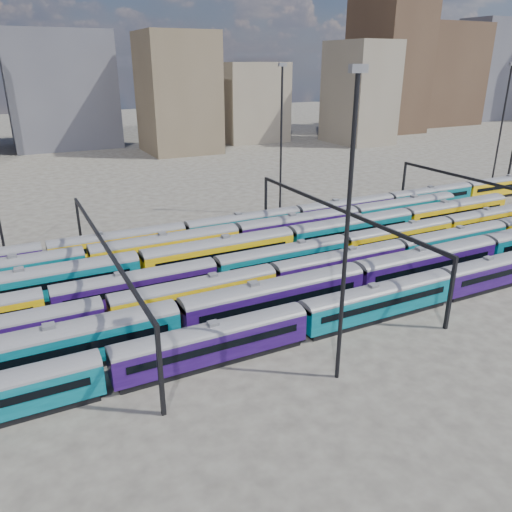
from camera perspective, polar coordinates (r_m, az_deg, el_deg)
name	(u,v)px	position (r m, az deg, el deg)	size (l,w,h in m)	color
ground	(269,276)	(64.11, 1.50, -2.35)	(500.00, 500.00, 0.00)	#3C3933
rake_0	(302,317)	(49.40, 5.25, -6.93)	(112.85, 2.75, 4.62)	black
rake_1	(356,276)	(58.43, 11.41, -2.29)	(127.35, 3.11, 5.23)	black
rake_2	(195,292)	(54.60, -6.96, -4.09)	(133.06, 2.78, 4.67)	black
rake_3	(137,284)	(57.76, -13.46, -3.10)	(132.09, 2.76, 4.63)	black
rake_4	(220,250)	(65.42, -4.18, 0.67)	(105.31, 3.08, 5.20)	black
rake_5	(86,258)	(66.25, -18.80, -0.24)	(123.99, 3.02, 5.09)	black
rake_6	(244,223)	(77.32, -1.37, 3.81)	(134.01, 2.80, 4.70)	black
gantry_1	(104,252)	(55.62, -16.93, 0.44)	(0.35, 40.35, 8.03)	black
gantry_2	(336,216)	(66.81, 9.17, 4.57)	(0.35, 40.35, 8.03)	black
gantry_3	(494,191)	(87.37, 25.55, 6.72)	(0.35, 40.35, 8.03)	black
mast_2	(347,225)	(39.27, 10.41, 3.53)	(1.40, 0.50, 25.60)	black
mast_3	(281,135)	(87.77, 2.90, 13.60)	(1.40, 0.50, 25.60)	black
mast_5	(502,123)	(117.89, 26.30, 13.49)	(1.40, 0.50, 25.60)	black
skyline	(382,76)	(205.88, 14.26, 19.36)	(399.22, 60.48, 50.03)	#665B4C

